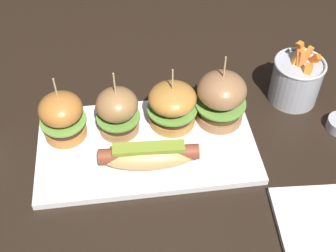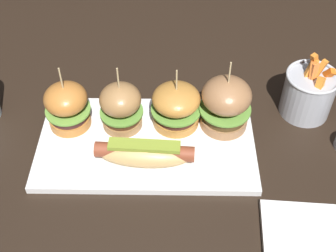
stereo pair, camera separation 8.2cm
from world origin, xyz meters
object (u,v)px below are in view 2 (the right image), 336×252
at_px(slider_center_left, 121,106).
at_px(slider_far_right, 226,104).
at_px(slider_center_right, 176,106).
at_px(fries_bucket, 309,93).
at_px(hot_dog, 144,153).
at_px(slider_far_left, 67,106).
at_px(platter_main, 147,143).

xyz_separation_m(slider_center_left, slider_far_right, (0.20, 0.00, 0.01)).
xyz_separation_m(slider_center_right, fries_bucket, (0.26, 0.05, -0.01)).
xyz_separation_m(hot_dog, slider_far_left, (-0.15, 0.10, 0.02)).
bearing_deg(hot_dog, slider_center_right, 60.25).
relative_size(slider_center_left, slider_center_right, 1.07).
height_order(slider_center_right, slider_far_right, slider_far_right).
relative_size(hot_dog, fries_bucket, 1.32).
bearing_deg(platter_main, slider_far_left, 164.20).
xyz_separation_m(slider_far_left, slider_center_left, (0.10, -0.00, 0.00)).
relative_size(platter_main, hot_dog, 2.29).
height_order(hot_dog, slider_far_left, slider_far_left).
distance_m(slider_center_right, slider_far_right, 0.09).
height_order(hot_dog, fries_bucket, fries_bucket).
distance_m(platter_main, fries_bucket, 0.34).
bearing_deg(hot_dog, platter_main, 87.79).
height_order(platter_main, slider_center_left, slider_center_left).
relative_size(hot_dog, slider_far_right, 1.17).
bearing_deg(platter_main, slider_center_right, 41.32).
height_order(hot_dog, slider_far_right, slider_far_right).
height_order(hot_dog, slider_center_right, slider_center_right).
height_order(platter_main, slider_far_right, slider_far_right).
bearing_deg(slider_far_right, platter_main, -163.00).
relative_size(hot_dog, slider_center_right, 1.36).
bearing_deg(hot_dog, slider_far_left, 147.53).
relative_size(platter_main, slider_far_left, 2.95).
relative_size(platter_main, slider_center_right, 3.12).
xyz_separation_m(platter_main, hot_dog, (-0.00, -0.05, 0.03)).
bearing_deg(slider_far_left, slider_far_right, 0.54).
bearing_deg(slider_far_right, fries_bucket, 17.35).
height_order(slider_center_left, slider_far_right, slider_far_right).
distance_m(slider_far_left, slider_far_right, 0.30).
relative_size(slider_far_left, slider_center_left, 0.99).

